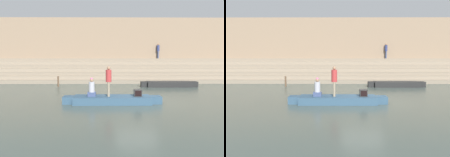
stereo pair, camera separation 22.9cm
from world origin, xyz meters
The scene contains 10 objects.
ground_plane centered at (0.00, 0.00, 0.00)m, with size 120.00×120.00×0.00m, color #47544C.
ghat_steps centered at (0.00, 11.42, 0.90)m, with size 36.00×4.19×2.53m.
back_wall centered at (0.00, 13.52, 3.62)m, with size 34.20×1.28×7.29m.
rowboat_main centered at (-1.51, -0.66, 0.22)m, with size 5.59×1.44×0.41m.
person_standing centered at (-1.71, -0.68, 1.40)m, with size 0.33×0.33×1.71m.
person_rowing centered at (-2.67, -0.68, 0.85)m, with size 0.46×0.36×1.07m.
tv_set centered at (-0.05, -0.71, 0.61)m, with size 0.43×0.44×0.40m.
moored_boat_shore centered at (3.69, 6.45, 0.25)m, with size 5.08×1.14×0.48m.
mooring_post centered at (-6.30, 6.65, 0.47)m, with size 0.16×0.16×0.94m, color brown.
person_on_steps centered at (4.02, 12.62, 3.54)m, with size 0.30×0.30×1.73m.
Camera 1 is at (-1.66, -12.97, 2.59)m, focal length 35.00 mm.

